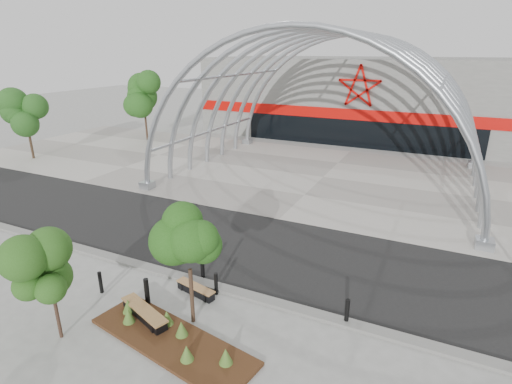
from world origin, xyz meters
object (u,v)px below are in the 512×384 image
object	(u,v)px
street_tree_1	(189,247)
bench_0	(145,315)
bench_1	(196,290)
bollard_2	(147,292)
street_tree_0	(48,270)

from	to	relation	value
street_tree_1	bench_0	distance (m)	3.13
bench_0	bench_1	distance (m)	2.21
street_tree_1	bollard_2	size ratio (longest dim) A/B	3.59
bench_0	bollard_2	size ratio (longest dim) A/B	2.09
bench_0	street_tree_1	bearing A→B (deg)	24.12
bench_1	bench_0	bearing A→B (deg)	-108.80
street_tree_0	street_tree_1	bearing A→B (deg)	36.22
street_tree_0	bollard_2	size ratio (longest dim) A/B	3.13
street_tree_0	bollard_2	xyz separation A→B (m)	(1.45, 2.57, -1.95)
street_tree_1	bench_1	distance (m)	3.15
bench_0	bollard_2	world-z (taller)	bollard_2
bollard_2	street_tree_1	bearing A→B (deg)	-1.23
bench_0	street_tree_0	bearing A→B (deg)	-136.14
street_tree_1	bench_0	world-z (taller)	street_tree_1
bench_0	bollard_2	bearing A→B (deg)	122.54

